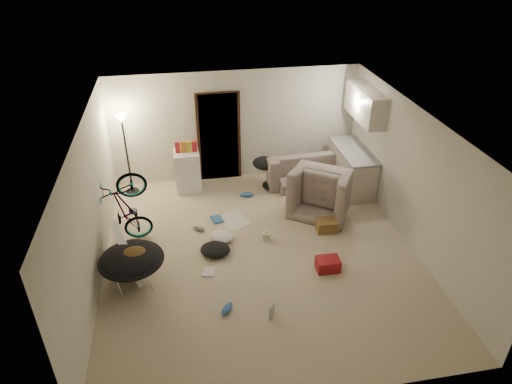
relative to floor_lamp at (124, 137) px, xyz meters
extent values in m
cube|color=#C5B497|center=(2.40, -2.65, -1.32)|extent=(5.50, 6.00, 0.02)
cube|color=white|center=(2.40, -2.65, 1.20)|extent=(5.50, 6.00, 0.02)
cube|color=silver|center=(2.40, 0.36, -0.06)|extent=(5.50, 0.02, 2.50)
cube|color=silver|center=(2.40, -5.66, -0.06)|extent=(5.50, 0.02, 2.50)
cube|color=silver|center=(-0.36, -2.65, -0.06)|extent=(0.02, 6.00, 2.50)
cube|color=silver|center=(5.16, -2.65, -0.06)|extent=(0.02, 6.00, 2.50)
cube|color=black|center=(2.00, 0.32, -0.29)|extent=(0.85, 0.10, 2.04)
cube|color=#351C12|center=(2.00, 0.29, -0.29)|extent=(0.97, 0.04, 2.10)
cylinder|color=black|center=(0.00, 0.00, -1.29)|extent=(0.28, 0.28, 0.03)
cylinder|color=black|center=(0.00, 0.00, -0.46)|extent=(0.04, 0.04, 1.70)
cone|color=#FFE0A5|center=(0.00, 0.00, 0.41)|extent=(0.24, 0.24, 0.18)
cube|color=beige|center=(4.83, -0.65, -0.87)|extent=(0.60, 1.50, 0.88)
cube|color=gray|center=(4.83, -0.65, -0.41)|extent=(0.64, 1.54, 0.04)
cube|color=beige|center=(4.96, -0.65, 0.64)|extent=(0.38, 1.40, 0.65)
imported|color=#3A423A|center=(3.91, -0.20, -1.03)|extent=(1.93, 0.86, 0.55)
imported|color=#3A423A|center=(3.99, -1.37, -0.93)|extent=(1.54, 1.50, 0.76)
imported|color=black|center=(0.10, -1.90, -0.90)|extent=(1.59, 0.80, 0.89)
imported|color=maroon|center=(2.22, -4.29, -1.30)|extent=(0.30, 0.29, 0.02)
cube|color=white|center=(1.24, -0.10, -0.85)|extent=(0.55, 0.55, 0.92)
cube|color=maroon|center=(1.07, -0.10, -0.31)|extent=(0.10, 0.07, 0.30)
cube|color=#C56718|center=(1.19, -0.10, -0.31)|extent=(0.11, 0.09, 0.30)
cube|color=gold|center=(1.31, -0.10, -0.31)|extent=(0.11, 0.09, 0.30)
cube|color=maroon|center=(1.43, -0.10, -0.31)|extent=(0.11, 0.09, 0.30)
cylinder|color=silver|center=(0.21, -3.13, -1.07)|extent=(0.69, 0.69, 0.48)
ellipsoid|color=black|center=(0.21, -3.13, -0.77)|extent=(0.97, 0.97, 0.41)
torus|color=black|center=(0.21, -3.13, -0.77)|extent=(1.04, 1.04, 0.08)
ellipsoid|color=brown|center=(0.26, -3.16, -0.66)|extent=(0.52, 0.45, 0.22)
ellipsoid|color=black|center=(2.96, -0.20, -0.77)|extent=(0.66, 0.59, 0.28)
cube|color=silver|center=(0.10, -2.70, -0.95)|extent=(0.58, 1.13, 0.73)
cube|color=brown|center=(3.79, -2.19, -1.19)|extent=(0.42, 0.32, 0.23)
cube|color=maroon|center=(3.45, -3.30, -1.19)|extent=(0.40, 0.30, 0.23)
cylinder|color=silver|center=(2.58, -2.27, -1.23)|extent=(0.15, 0.15, 0.15)
cone|color=silver|center=(2.58, -2.27, -1.12)|extent=(0.09, 0.09, 0.07)
cube|color=silver|center=(2.08, -1.53, -1.30)|extent=(0.64, 0.73, 0.01)
cube|color=#2B5A9D|center=(1.73, -1.45, -1.29)|extent=(0.27, 0.32, 0.03)
cube|color=silver|center=(1.42, -3.02, -1.30)|extent=(0.25, 0.29, 0.02)
ellipsoid|color=#2B5A9D|center=(2.46, -0.67, -1.25)|extent=(0.30, 0.13, 0.11)
ellipsoid|color=slate|center=(1.35, -1.75, -1.26)|extent=(0.27, 0.23, 0.09)
ellipsoid|color=#2B5A9D|center=(1.63, -3.98, -1.25)|extent=(0.26, 0.30, 0.11)
ellipsoid|color=black|center=(1.59, -2.52, -1.22)|extent=(0.65, 0.60, 0.17)
ellipsoid|color=black|center=(3.09, -0.37, -1.23)|extent=(0.63, 0.61, 0.15)
ellipsoid|color=silver|center=(1.75, -2.13, -1.24)|extent=(0.60, 0.58, 0.14)
camera|label=1|loc=(1.17, -9.08, 3.86)|focal=32.00mm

